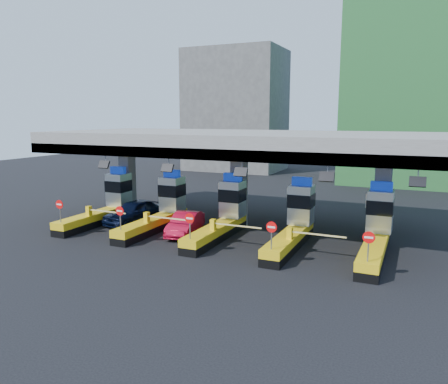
% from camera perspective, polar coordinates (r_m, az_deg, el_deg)
% --- Properties ---
extents(ground, '(120.00, 120.00, 0.00)m').
position_cam_1_polar(ground, '(30.14, -0.22, -5.77)').
color(ground, black).
rests_on(ground, ground).
extents(toll_canopy, '(28.00, 12.09, 7.00)m').
position_cam_1_polar(toll_canopy, '(31.73, 1.92, 6.25)').
color(toll_canopy, slate).
rests_on(toll_canopy, ground).
extents(toll_lane_far_left, '(4.43, 8.00, 4.16)m').
position_cam_1_polar(toll_lane_far_left, '(35.24, -15.02, -1.49)').
color(toll_lane_far_left, black).
rests_on(toll_lane_far_left, ground).
extents(toll_lane_left, '(4.43, 8.00, 4.16)m').
position_cam_1_polar(toll_lane_left, '(32.36, -8.12, -2.24)').
color(toll_lane_left, black).
rests_on(toll_lane_left, ground).
extents(toll_lane_center, '(4.43, 8.00, 4.16)m').
position_cam_1_polar(toll_lane_center, '(30.04, -0.00, -3.08)').
color(toll_lane_center, black).
rests_on(toll_lane_center, ground).
extents(toll_lane_right, '(4.43, 8.00, 4.16)m').
position_cam_1_polar(toll_lane_right, '(28.42, 9.26, -3.96)').
color(toll_lane_right, black).
rests_on(toll_lane_right, ground).
extents(toll_lane_far_right, '(4.43, 8.00, 4.16)m').
position_cam_1_polar(toll_lane_far_right, '(27.62, 19.36, -4.79)').
color(toll_lane_far_right, black).
rests_on(toll_lane_far_right, ground).
extents(bg_building_scaffold, '(18.00, 12.00, 28.00)m').
position_cam_1_polar(bg_building_scaffold, '(58.74, 24.89, 14.70)').
color(bg_building_scaffold, '#1E5926').
rests_on(bg_building_scaffold, ground).
extents(bg_building_concrete, '(14.00, 10.00, 18.00)m').
position_cam_1_polar(bg_building_concrete, '(67.64, 1.56, 10.57)').
color(bg_building_concrete, '#4C4C49').
rests_on(bg_building_concrete, ground).
extents(van, '(2.92, 5.55, 1.80)m').
position_cam_1_polar(van, '(34.23, -11.64, -2.53)').
color(van, black).
rests_on(van, ground).
extents(red_car, '(2.55, 4.87, 1.53)m').
position_cam_1_polar(red_car, '(30.50, -5.06, -4.14)').
color(red_car, red).
rests_on(red_car, ground).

